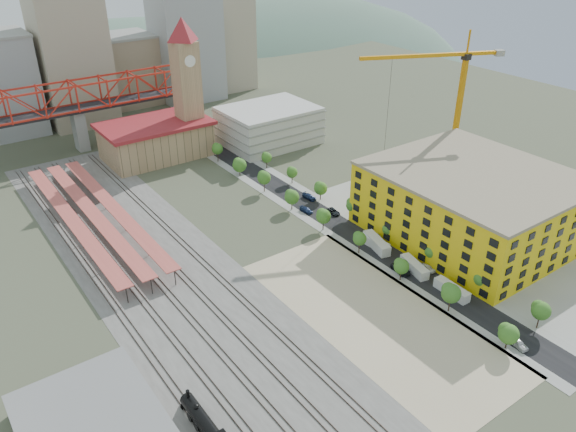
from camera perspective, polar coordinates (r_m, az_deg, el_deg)
ground at (r=149.85m, az=1.64°, el=-3.37°), size 400.00×400.00×0.00m
ballast_strip at (r=148.31m, az=-13.76°, el=-4.65°), size 36.00×165.00×0.06m
dirt_lot at (r=128.47m, az=8.82°, el=-9.95°), size 28.00×67.00×0.06m
street_asphalt at (r=168.61m, az=2.90°, el=0.54°), size 12.00×170.00×0.06m
sidewalk_west at (r=165.63m, az=1.41°, el=0.01°), size 3.00×170.00×0.04m
sidewalk_east at (r=171.72m, az=4.35°, el=1.04°), size 3.00×170.00×0.04m
construction_pad at (r=166.81m, az=18.35°, el=-1.36°), size 50.00×90.00×0.06m
rail_tracks at (r=147.75m, az=-14.40°, el=-4.82°), size 26.56×160.00×0.18m
platform_canopies at (r=168.05m, az=-19.20°, el=0.27°), size 16.00×80.00×4.12m
station_hall at (r=209.54m, az=-13.25°, el=7.59°), size 38.00×24.00×13.10m
clock_tower at (r=206.17m, az=-10.33°, el=13.99°), size 12.00×12.00×52.00m
parking_garage at (r=217.36m, az=-1.95°, el=9.21°), size 34.00×26.00×14.00m
truss_bridge at (r=220.69m, az=-20.88°, el=10.90°), size 94.00×9.60×25.60m
construction_building at (r=160.30m, az=18.21°, el=1.22°), size 44.60×50.60×18.80m
street_trees at (r=161.93m, az=5.09°, el=-0.83°), size 15.40×124.40×8.00m
skyline at (r=263.51m, az=-16.59°, el=15.15°), size 133.00×46.00×60.00m
distant_hills at (r=412.81m, az=-15.59°, el=4.96°), size 647.00×264.00×227.00m
tower_crane at (r=184.55m, az=16.31°, el=12.00°), size 41.91×20.58×48.52m
site_trailer_a at (r=137.92m, az=16.30°, el=-7.22°), size 2.69×9.29×2.53m
site_trailer_b at (r=143.78m, az=12.72°, el=-5.07°), size 4.48×9.72×2.58m
site_trailer_c at (r=151.81m, az=8.82°, el=-2.74°), size 2.93×8.93×2.40m
site_trailer_d at (r=151.34m, az=8.98°, el=-2.76°), size 5.17×10.76×2.85m
car_0 at (r=127.96m, az=22.32°, el=-11.89°), size 2.61×4.94×1.60m
car_1 at (r=142.96m, az=11.44°, el=-5.42°), size 1.86×4.35×1.39m
car_2 at (r=143.01m, az=11.39°, el=-5.35°), size 3.45×6.11×1.61m
car_3 at (r=167.45m, az=1.86°, el=0.59°), size 2.43×4.75×1.32m
car_4 at (r=145.15m, az=14.01°, el=-5.16°), size 1.87×4.26×1.43m
car_5 at (r=155.30m, az=9.03°, el=-2.21°), size 2.03×4.29×1.36m
car_6 at (r=167.06m, az=4.64°, el=0.44°), size 2.65×4.98×1.33m
car_7 at (r=175.08m, az=2.18°, el=1.94°), size 2.62×5.35×1.50m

